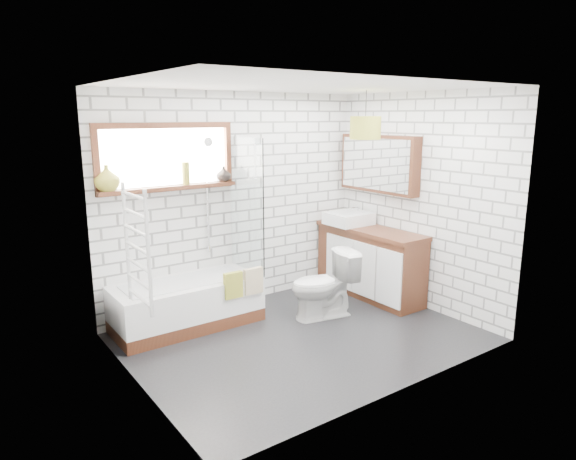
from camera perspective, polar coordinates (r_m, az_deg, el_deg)
floor at (r=5.40m, az=1.62°, el=-11.86°), size 3.40×2.60×0.01m
ceiling at (r=4.92m, az=1.81°, el=15.80°), size 3.40×2.60×0.01m
wall_back at (r=6.08m, az=-5.76°, el=3.27°), size 3.40×0.01×2.50m
wall_front at (r=4.07m, az=12.88°, el=-1.64°), size 3.40×0.01×2.50m
wall_left at (r=4.23m, az=-17.04°, el=-1.37°), size 0.01×2.60×2.50m
wall_right at (r=6.18m, az=14.43°, el=3.07°), size 0.01×2.60×2.50m
window at (r=5.61m, az=-13.27°, el=7.87°), size 1.52×0.16×0.68m
towel_radiator at (r=4.25m, az=-16.43°, el=-1.94°), size 0.06×0.52×1.00m
mirror_cabinet at (r=6.47m, az=10.05°, el=7.26°), size 0.16×1.20×0.70m
shower_riser at (r=5.84m, az=-8.97°, el=3.78°), size 0.02×0.02×1.30m
bathtub at (r=5.67m, az=-11.14°, el=-8.06°), size 1.55×0.69×0.50m
shower_screen at (r=5.75m, az=-4.69°, el=2.77°), size 0.02×0.72×1.50m
towel_green at (r=5.47m, az=-6.11°, el=-6.12°), size 0.21×0.06×0.28m
towel_beige at (r=5.58m, az=-3.88°, el=-5.66°), size 0.22×0.06×0.29m
vanity at (r=6.52m, az=9.06°, el=-3.53°), size 0.49×1.52×0.87m
basin at (r=6.60m, az=6.77°, el=1.30°), size 0.52×0.46×0.15m
tap at (r=6.70m, az=7.80°, el=1.89°), size 0.04×0.04×0.16m
toilet at (r=5.78m, az=3.96°, el=-6.11°), size 0.57×0.81×0.76m
vase_olive at (r=5.38m, az=-19.46°, el=5.26°), size 0.32×0.32×0.26m
vase_dark at (r=5.88m, az=-7.16°, el=6.01°), size 0.21×0.21×0.17m
bottle at (r=5.67m, az=-11.27°, el=5.99°), size 0.10×0.10×0.24m
pendant at (r=5.75m, az=8.59°, el=11.17°), size 0.34×0.34×0.25m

